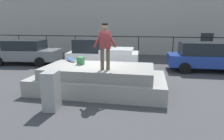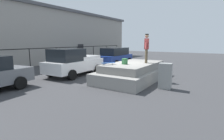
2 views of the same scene
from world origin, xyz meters
The scene contains 11 objects.
ground_plane centered at (0.00, 0.00, 0.00)m, with size 60.00×60.00×0.00m, color #38383A.
concrete_ledge centered at (0.19, -0.42, 0.48)m, with size 5.47×2.84×1.04m.
skateboarder centered at (0.61, -1.05, 2.04)m, with size 0.87×0.34×1.73m.
skateboard centered at (-1.36, 0.40, 1.14)m, with size 0.71×0.68×0.12m.
backpack centered at (-0.66, -0.25, 1.21)m, with size 0.28×0.20×0.33m, color #33723F.
car_grey_sedan_near centered at (-6.30, 4.19, 0.86)m, with size 4.79×2.57×1.67m.
car_white_pickup_mid centered at (-0.72, 3.71, 0.93)m, with size 4.39×2.26×1.86m.
car_blue_hatchback_far centered at (5.61, 4.21, 0.91)m, with size 4.53×2.16×1.71m.
utility_box centered at (-0.83, -2.63, 0.64)m, with size 0.44×0.60×1.28m, color gray.
fence_row centered at (0.00, 7.83, 1.31)m, with size 24.06×0.06×1.80m.
warehouse_building centered at (0.00, 14.37, 2.99)m, with size 35.63×8.95×5.96m.
Camera 1 is at (2.28, -8.31, 2.76)m, focal length 32.00 mm.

